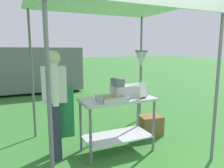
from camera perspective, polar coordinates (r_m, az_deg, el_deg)
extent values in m
plane|color=#33702D|center=(7.99, -13.58, -2.68)|extent=(70.00, 70.00, 0.00)
cylinder|color=slate|center=(2.11, -16.58, -3.83)|extent=(0.04, 0.04, 2.31)
cylinder|color=slate|center=(3.32, 26.47, 0.25)|extent=(0.04, 0.04, 2.31)
cylinder|color=slate|center=(4.06, -20.72, 2.11)|extent=(0.04, 0.04, 2.31)
cylinder|color=slate|center=(4.80, 7.71, 3.64)|extent=(0.04, 0.04, 2.31)
cube|color=white|center=(3.43, 0.38, 21.35)|extent=(2.49, 2.19, 0.05)
cube|color=#B7B7BC|center=(3.31, 1.46, -4.14)|extent=(1.16, 0.57, 0.04)
cube|color=#B7B7BC|center=(3.50, 1.42, -13.85)|extent=(1.07, 0.53, 0.02)
cylinder|color=slate|center=(3.04, -5.77, -14.07)|extent=(0.04, 0.04, 0.84)
cylinder|color=slate|center=(3.50, 11.13, -10.98)|extent=(0.04, 0.04, 0.84)
cylinder|color=slate|center=(3.46, -8.39, -11.16)|extent=(0.04, 0.04, 0.84)
cylinder|color=slate|center=(3.87, 6.97, -8.88)|extent=(0.04, 0.04, 0.84)
cube|color=#B7B7BC|center=(3.13, -0.01, -4.44)|extent=(0.40, 0.33, 0.01)
cube|color=#B7B7BC|center=(2.98, 1.27, -4.43)|extent=(0.40, 0.01, 0.06)
cube|color=#B7B7BC|center=(3.27, -1.19, -3.23)|extent=(0.40, 0.01, 0.06)
cube|color=#B7B7BC|center=(3.05, -3.35, -4.14)|extent=(0.01, 0.33, 0.06)
cube|color=#B7B7BC|center=(3.21, 3.15, -3.47)|extent=(0.01, 0.33, 0.06)
torus|color=#EAB251|center=(3.15, -2.77, -4.05)|extent=(0.10, 0.10, 0.02)
torus|color=#EAB251|center=(3.17, 1.56, -3.96)|extent=(0.09, 0.09, 0.02)
torus|color=#EAB251|center=(3.17, -0.14, -3.98)|extent=(0.10, 0.10, 0.02)
torus|color=#EAB251|center=(3.01, -0.48, -4.67)|extent=(0.10, 0.10, 0.02)
torus|color=#EAB251|center=(3.07, -1.02, -4.41)|extent=(0.10, 0.10, 0.02)
torus|color=#EAB251|center=(3.03, 0.84, -4.58)|extent=(0.09, 0.09, 0.02)
torus|color=#EAB251|center=(3.25, 0.86, -3.62)|extent=(0.09, 0.09, 0.02)
torus|color=#EAB251|center=(3.19, -1.32, -3.86)|extent=(0.07, 0.07, 0.02)
cube|color=#B7B7BC|center=(3.45, 4.61, -1.78)|extent=(0.56, 0.28, 0.18)
cube|color=slate|center=(3.32, 1.49, 0.46)|extent=(0.14, 0.22, 0.12)
cylinder|color=slate|center=(3.52, 7.78, 2.39)|extent=(0.04, 0.04, 0.30)
cone|color=#B7B7BC|center=(3.50, 7.88, 6.71)|extent=(0.20, 0.20, 0.23)
cylinder|color=slate|center=(3.50, 7.92, 8.75)|extent=(0.21, 0.21, 0.02)
cube|color=black|center=(3.33, 8.33, -3.69)|extent=(0.08, 0.05, 0.02)
cube|color=white|center=(3.30, 8.38, -1.56)|extent=(0.13, 0.02, 0.24)
cylinder|color=#2D3347|center=(3.45, -15.03, -11.22)|extent=(0.14, 0.14, 0.86)
cylinder|color=#2D3347|center=(3.27, -14.71, -12.41)|extent=(0.14, 0.14, 0.86)
cube|color=silver|center=(3.18, -15.39, -0.11)|extent=(0.36, 0.25, 0.52)
cube|color=#237F47|center=(3.29, -12.97, -7.42)|extent=(0.32, 0.05, 0.80)
cylinder|color=silver|center=(3.40, -15.72, 0.89)|extent=(0.10, 0.10, 0.58)
cylinder|color=silver|center=(2.96, -15.06, -0.27)|extent=(0.10, 0.10, 0.58)
sphere|color=beige|center=(3.15, -15.69, 6.73)|extent=(0.22, 0.22, 0.22)
cube|color=brown|center=(4.23, 10.28, -10.77)|extent=(0.45, 0.38, 0.36)
cube|color=slate|center=(8.84, -27.11, 3.52)|extent=(5.55, 1.98, 1.60)
cylinder|color=black|center=(8.06, -14.92, -0.18)|extent=(0.68, 0.25, 0.68)
cylinder|color=black|center=(9.89, -16.67, 1.44)|extent=(0.68, 0.25, 0.68)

